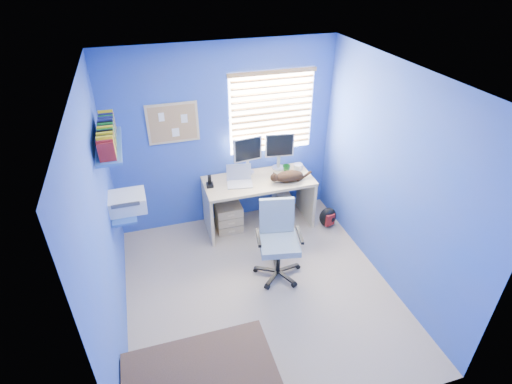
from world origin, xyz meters
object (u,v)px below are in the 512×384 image
object	(u,v)px
desk	(258,203)
laptop	(240,177)
cat	(289,176)
tower_pc	(282,205)
office_chair	(278,249)

from	to	relation	value
desk	laptop	world-z (taller)	laptop
cat	tower_pc	xyz separation A→B (m)	(-0.01, 0.20, -0.59)
tower_pc	cat	bearing A→B (deg)	-82.02
cat	office_chair	bearing A→B (deg)	-115.63
laptop	office_chair	world-z (taller)	laptop
desk	laptop	xyz separation A→B (m)	(-0.27, -0.04, 0.48)
laptop	cat	size ratio (longest dim) A/B	0.84
laptop	tower_pc	world-z (taller)	laptop
laptop	office_chair	distance (m)	1.11
laptop	tower_pc	bearing A→B (deg)	18.36
laptop	tower_pc	size ratio (longest dim) A/B	0.73
laptop	office_chair	size ratio (longest dim) A/B	0.35
tower_pc	office_chair	xyz separation A→B (m)	(-0.44, -1.06, 0.13)
cat	office_chair	distance (m)	1.08
cat	desk	bearing A→B (deg)	162.21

